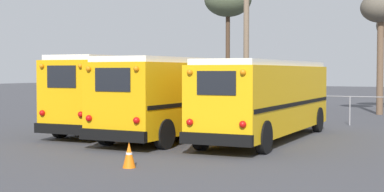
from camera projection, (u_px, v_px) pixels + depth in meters
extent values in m
plane|color=#424247|center=(193.00, 135.00, 24.14)|extent=(160.00, 160.00, 0.00)
cube|color=#E5A00C|center=(135.00, 92.00, 26.29)|extent=(2.65, 10.67, 2.71)
cube|color=white|center=(135.00, 60.00, 26.23)|extent=(2.46, 10.24, 0.20)
cube|color=black|center=(61.00, 129.00, 21.50)|extent=(2.37, 0.28, 0.36)
cube|color=black|center=(61.00, 77.00, 21.44)|extent=(1.28, 0.07, 0.81)
sphere|color=red|center=(42.00, 113.00, 21.83)|extent=(0.22, 0.22, 0.22)
sphere|color=orange|center=(42.00, 66.00, 21.76)|extent=(0.18, 0.18, 0.18)
sphere|color=red|center=(81.00, 114.00, 21.10)|extent=(0.22, 0.22, 0.22)
sphere|color=orange|center=(80.00, 66.00, 21.03)|extent=(0.18, 0.18, 0.18)
cube|color=black|center=(113.00, 96.00, 26.79)|extent=(0.35, 10.39, 0.14)
cube|color=black|center=(158.00, 97.00, 25.81)|extent=(0.35, 10.39, 0.14)
cylinder|color=black|center=(157.00, 113.00, 30.43)|extent=(0.31, 0.94, 0.94)
cylinder|color=black|center=(194.00, 114.00, 29.52)|extent=(0.31, 0.94, 0.94)
cylinder|color=black|center=(60.00, 126.00, 23.17)|extent=(0.31, 0.94, 0.94)
cylinder|color=black|center=(107.00, 128.00, 22.26)|extent=(0.31, 0.94, 0.94)
cube|color=#E5A00C|center=(184.00, 96.00, 23.36)|extent=(2.65, 9.74, 2.57)
cube|color=white|center=(184.00, 61.00, 23.30)|extent=(2.45, 9.35, 0.20)
cube|color=black|center=(112.00, 135.00, 19.07)|extent=(2.55, 0.24, 0.36)
cube|color=black|center=(112.00, 80.00, 19.02)|extent=(1.38, 0.05, 0.77)
sphere|color=red|center=(89.00, 118.00, 19.48)|extent=(0.22, 0.22, 0.22)
sphere|color=orange|center=(88.00, 69.00, 19.41)|extent=(0.18, 0.18, 0.18)
sphere|color=red|center=(136.00, 120.00, 18.61)|extent=(0.22, 0.22, 0.22)
sphere|color=orange|center=(136.00, 69.00, 18.54)|extent=(0.18, 0.18, 0.18)
cube|color=black|center=(157.00, 100.00, 23.95)|extent=(0.18, 9.50, 0.14)
cube|color=black|center=(212.00, 101.00, 22.78)|extent=(0.18, 9.50, 0.14)
cylinder|color=black|center=(198.00, 117.00, 27.09)|extent=(0.30, 1.03, 1.03)
cylinder|color=black|center=(245.00, 119.00, 26.00)|extent=(0.30, 1.03, 1.03)
cylinder|color=black|center=(107.00, 131.00, 20.80)|extent=(0.30, 1.03, 1.03)
cylinder|color=black|center=(164.00, 134.00, 19.72)|extent=(0.30, 1.03, 1.03)
cube|color=#EAAA0F|center=(267.00, 98.00, 22.36)|extent=(2.59, 10.06, 2.44)
cube|color=white|center=(267.00, 63.00, 22.30)|extent=(2.40, 9.66, 0.20)
cube|color=black|center=(216.00, 139.00, 17.84)|extent=(2.38, 0.26, 0.36)
cube|color=black|center=(216.00, 83.00, 17.79)|extent=(1.28, 0.06, 0.73)
sphere|color=red|center=(190.00, 122.00, 18.18)|extent=(0.22, 0.22, 0.22)
sphere|color=orange|center=(190.00, 72.00, 18.12)|extent=(0.18, 0.18, 0.18)
sphere|color=red|center=(243.00, 124.00, 17.44)|extent=(0.22, 0.22, 0.22)
sphere|color=orange|center=(243.00, 72.00, 17.38)|extent=(0.18, 0.18, 0.18)
cube|color=black|center=(238.00, 102.00, 22.87)|extent=(0.29, 9.80, 0.14)
cube|color=black|center=(297.00, 104.00, 21.87)|extent=(0.29, 9.80, 0.14)
cylinder|color=black|center=(269.00, 118.00, 26.21)|extent=(0.31, 1.08, 1.07)
cylinder|color=black|center=(318.00, 120.00, 25.29)|extent=(0.31, 1.08, 1.07)
cylinder|color=black|center=(201.00, 134.00, 19.52)|extent=(0.31, 1.08, 1.07)
cylinder|color=black|center=(264.00, 137.00, 18.60)|extent=(0.31, 1.08, 1.07)
cylinder|color=#75604C|center=(246.00, 43.00, 34.70)|extent=(0.33, 0.33, 8.64)
cylinder|color=brown|center=(380.00, 67.00, 35.35)|extent=(0.39, 0.39, 5.77)
ellipsoid|color=#5B5447|center=(381.00, 8.00, 35.20)|extent=(2.42, 2.42, 1.81)
cylinder|color=#473323|center=(228.00, 60.00, 41.54)|extent=(0.30, 0.30, 6.79)
cylinder|color=#939399|center=(136.00, 105.00, 33.88)|extent=(0.06, 0.06, 1.40)
cylinder|color=#939399|center=(173.00, 106.00, 32.78)|extent=(0.06, 0.06, 1.40)
cylinder|color=#939399|center=(213.00, 107.00, 31.69)|extent=(0.06, 0.06, 1.40)
cylinder|color=#939399|center=(255.00, 108.00, 30.60)|extent=(0.06, 0.06, 1.40)
cylinder|color=#939399|center=(301.00, 109.00, 29.51)|extent=(0.06, 0.06, 1.40)
cylinder|color=#939399|center=(350.00, 111.00, 28.42)|extent=(0.06, 0.06, 1.40)
cylinder|color=#939399|center=(255.00, 95.00, 30.57)|extent=(14.60, 0.04, 0.04)
cone|color=orange|center=(129.00, 155.00, 15.95)|extent=(0.36, 0.36, 0.70)
cylinder|color=white|center=(129.00, 154.00, 15.95)|extent=(0.17, 0.17, 0.07)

